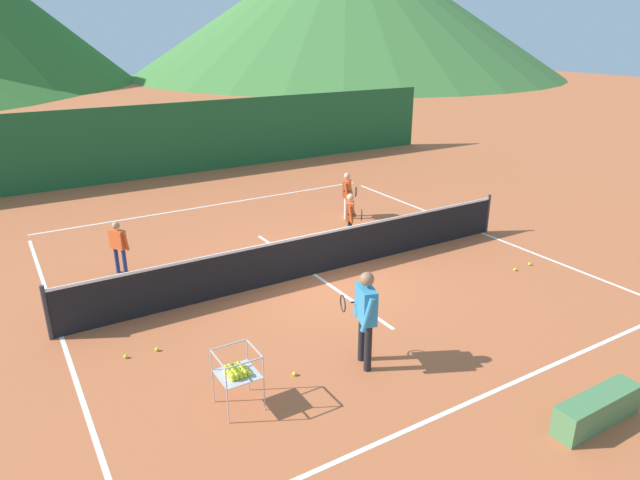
{
  "coord_description": "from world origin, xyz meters",
  "views": [
    {
      "loc": [
        -5.84,
        -9.93,
        5.19
      ],
      "look_at": [
        -0.08,
        -0.4,
        0.97
      ],
      "focal_mm": 31.39,
      "sensor_mm": 36.0,
      "label": 1
    }
  ],
  "objects_px": {
    "courtside_bench": "(597,409)",
    "student_1": "(351,214)",
    "instructor": "(365,311)",
    "tennis_ball_0": "(530,264)",
    "tennis_ball_1": "(294,374)",
    "student_0": "(118,243)",
    "ball_cart": "(237,371)",
    "tennis_net": "(314,254)",
    "student_2": "(347,191)",
    "tennis_ball_2": "(515,269)",
    "tennis_ball_4": "(126,356)",
    "tennis_ball_5": "(157,349)"
  },
  "relations": [
    {
      "from": "tennis_net",
      "to": "courtside_bench",
      "type": "bearing_deg",
      "value": -83.02
    },
    {
      "from": "courtside_bench",
      "to": "ball_cart",
      "type": "bearing_deg",
      "value": 144.6
    },
    {
      "from": "student_2",
      "to": "tennis_ball_1",
      "type": "height_order",
      "value": "student_2"
    },
    {
      "from": "tennis_ball_0",
      "to": "student_2",
      "type": "bearing_deg",
      "value": 108.31
    },
    {
      "from": "tennis_ball_0",
      "to": "tennis_ball_1",
      "type": "xyz_separation_m",
      "value": [
        -6.86,
        -1.06,
        0.0
      ]
    },
    {
      "from": "student_0",
      "to": "courtside_bench",
      "type": "xyz_separation_m",
      "value": [
        4.48,
        -8.71,
        -0.51
      ]
    },
    {
      "from": "ball_cart",
      "to": "tennis_ball_4",
      "type": "distance_m",
      "value": 2.5
    },
    {
      "from": "student_0",
      "to": "tennis_ball_1",
      "type": "height_order",
      "value": "student_0"
    },
    {
      "from": "student_2",
      "to": "tennis_ball_0",
      "type": "bearing_deg",
      "value": -71.69
    },
    {
      "from": "courtside_bench",
      "to": "tennis_ball_4",
      "type": "bearing_deg",
      "value": 135.8
    },
    {
      "from": "tennis_ball_0",
      "to": "tennis_ball_4",
      "type": "xyz_separation_m",
      "value": [
        -9.05,
        0.86,
        0.0
      ]
    },
    {
      "from": "student_2",
      "to": "courtside_bench",
      "type": "distance_m",
      "value": 9.65
    },
    {
      "from": "ball_cart",
      "to": "tennis_ball_2",
      "type": "bearing_deg",
      "value": 9.77
    },
    {
      "from": "ball_cart",
      "to": "student_2",
      "type": "bearing_deg",
      "value": 46.11
    },
    {
      "from": "student_1",
      "to": "tennis_ball_2",
      "type": "height_order",
      "value": "student_1"
    },
    {
      "from": "student_0",
      "to": "ball_cart",
      "type": "bearing_deg",
      "value": -86.51
    },
    {
      "from": "ball_cart",
      "to": "tennis_ball_5",
      "type": "xyz_separation_m",
      "value": [
        -0.61,
        2.11,
        -0.56
      ]
    },
    {
      "from": "tennis_ball_0",
      "to": "courtside_bench",
      "type": "relative_size",
      "value": 0.05
    },
    {
      "from": "courtside_bench",
      "to": "student_1",
      "type": "bearing_deg",
      "value": 82.54
    },
    {
      "from": "student_2",
      "to": "tennis_ball_1",
      "type": "bearing_deg",
      "value": -129.66
    },
    {
      "from": "student_0",
      "to": "tennis_ball_2",
      "type": "xyz_separation_m",
      "value": [
        7.73,
        -4.5,
        -0.71
      ]
    },
    {
      "from": "student_0",
      "to": "tennis_ball_5",
      "type": "distance_m",
      "value": 3.74
    },
    {
      "from": "tennis_ball_5",
      "to": "courtside_bench",
      "type": "bearing_deg",
      "value": -46.84
    },
    {
      "from": "instructor",
      "to": "student_0",
      "type": "relative_size",
      "value": 1.35
    },
    {
      "from": "instructor",
      "to": "tennis_ball_1",
      "type": "xyz_separation_m",
      "value": [
        -1.13,
        0.31,
        -0.97
      ]
    },
    {
      "from": "tennis_net",
      "to": "tennis_ball_1",
      "type": "relative_size",
      "value": 161.37
    },
    {
      "from": "tennis_net",
      "to": "tennis_ball_5",
      "type": "xyz_separation_m",
      "value": [
        -3.95,
        -1.37,
        -0.47
      ]
    },
    {
      "from": "tennis_ball_4",
      "to": "tennis_ball_1",
      "type": "bearing_deg",
      "value": -41.18
    },
    {
      "from": "tennis_ball_1",
      "to": "tennis_ball_5",
      "type": "bearing_deg",
      "value": 132.02
    },
    {
      "from": "student_2",
      "to": "ball_cart",
      "type": "distance_m",
      "value": 8.98
    },
    {
      "from": "instructor",
      "to": "tennis_ball_0",
      "type": "bearing_deg",
      "value": 13.44
    },
    {
      "from": "student_1",
      "to": "tennis_ball_0",
      "type": "distance_m",
      "value": 4.45
    },
    {
      "from": "tennis_net",
      "to": "student_1",
      "type": "xyz_separation_m",
      "value": [
        1.78,
        1.19,
        0.3
      ]
    },
    {
      "from": "instructor",
      "to": "tennis_ball_5",
      "type": "bearing_deg",
      "value": 142.25
    },
    {
      "from": "tennis_ball_4",
      "to": "tennis_ball_5",
      "type": "relative_size",
      "value": 1.0
    },
    {
      "from": "student_0",
      "to": "tennis_ball_0",
      "type": "height_order",
      "value": "student_0"
    },
    {
      "from": "tennis_ball_1",
      "to": "tennis_ball_2",
      "type": "height_order",
      "value": "same"
    },
    {
      "from": "instructor",
      "to": "tennis_ball_1",
      "type": "bearing_deg",
      "value": 164.59
    },
    {
      "from": "tennis_ball_1",
      "to": "tennis_ball_5",
      "type": "distance_m",
      "value": 2.5
    },
    {
      "from": "tennis_ball_0",
      "to": "student_0",
      "type": "bearing_deg",
      "value": 151.67
    },
    {
      "from": "student_0",
      "to": "student_2",
      "type": "bearing_deg",
      "value": 6.03
    },
    {
      "from": "student_0",
      "to": "student_2",
      "type": "relative_size",
      "value": 0.92
    },
    {
      "from": "ball_cart",
      "to": "courtside_bench",
      "type": "relative_size",
      "value": 0.6
    },
    {
      "from": "student_0",
      "to": "ball_cart",
      "type": "xyz_separation_m",
      "value": [
        0.35,
        -5.77,
        -0.14
      ]
    },
    {
      "from": "ball_cart",
      "to": "tennis_ball_0",
      "type": "distance_m",
      "value": 8.06
    },
    {
      "from": "tennis_ball_1",
      "to": "tennis_ball_4",
      "type": "height_order",
      "value": "same"
    },
    {
      "from": "instructor",
      "to": "student_1",
      "type": "distance_m",
      "value": 5.57
    },
    {
      "from": "tennis_ball_1",
      "to": "tennis_ball_4",
      "type": "distance_m",
      "value": 2.91
    },
    {
      "from": "instructor",
      "to": "tennis_ball_0",
      "type": "distance_m",
      "value": 5.97
    },
    {
      "from": "instructor",
      "to": "tennis_ball_1",
      "type": "distance_m",
      "value": 1.52
    }
  ]
}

